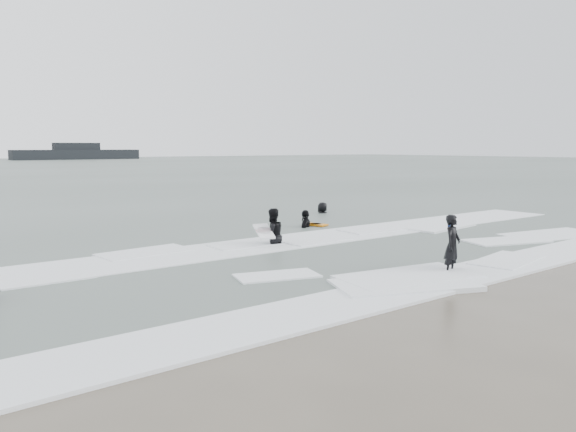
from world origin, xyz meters
TOP-DOWN VIEW (x-y plane):
  - ground at (0.00, 0.00)m, footprint 320.00×320.00m
  - surfer_centre at (1.36, -0.21)m, footprint 0.65×0.52m
  - surfer_wading at (0.02, 5.90)m, footprint 0.91×0.72m
  - surfer_right_near at (3.51, 8.47)m, footprint 1.17×1.03m
  - surfer_right_far at (7.12, 11.65)m, footprint 0.95×0.72m
  - surf_foam at (0.00, 3.70)m, footprint 30.03×9.06m
  - bodyboards at (1.76, 4.83)m, footprint 5.15×9.16m
  - vessel_horizon at (32.65, 137.25)m, footprint 30.77×5.50m

SIDE VIEW (x-z plane):
  - ground at x=0.00m, z-range 0.00..0.00m
  - surfer_centre at x=1.36m, z-range -0.78..0.78m
  - surfer_wading at x=0.02m, z-range -0.91..0.91m
  - surfer_right_near at x=3.51m, z-range -0.95..0.95m
  - surfer_right_far at x=7.12m, z-range -0.87..0.87m
  - surf_foam at x=0.00m, z-range 0.00..0.08m
  - bodyboards at x=1.76m, z-range -0.13..1.12m
  - vessel_horizon at x=32.65m, z-range -0.54..3.64m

